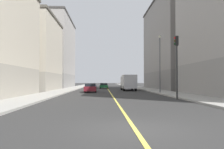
# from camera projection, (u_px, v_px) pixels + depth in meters

# --- Properties ---
(ground_plane) EXTENTS (400.00, 400.00, 0.00)m
(ground_plane) POSITION_uv_depth(u_px,v_px,m) (135.00, 129.00, 8.59)
(ground_plane) COLOR #2E2E2D
(ground_plane) RESTS_ON ground
(sidewalk_left) EXTENTS (3.50, 168.00, 0.15)m
(sidewalk_left) POSITION_uv_depth(u_px,v_px,m) (140.00, 88.00, 57.85)
(sidewalk_left) COLOR #9E9B93
(sidewalk_left) RESTS_ON ground
(sidewalk_right) EXTENTS (3.50, 168.00, 0.15)m
(sidewalk_right) POSITION_uv_depth(u_px,v_px,m) (74.00, 88.00, 57.22)
(sidewalk_right) COLOR #9E9B93
(sidewalk_right) RESTS_ON ground
(lane_center_stripe) EXTENTS (0.16, 154.00, 0.01)m
(lane_center_stripe) POSITION_uv_depth(u_px,v_px,m) (107.00, 88.00, 57.53)
(lane_center_stripe) COLOR #E5D14C
(lane_center_stripe) RESTS_ON ground
(building_left_mid) EXTENTS (9.67, 25.09, 18.91)m
(building_left_mid) POSITION_uv_depth(u_px,v_px,m) (176.00, 45.00, 50.92)
(building_left_mid) COLOR slate
(building_left_mid) RESTS_ON ground
(building_right_midblock) EXTENTS (9.67, 15.15, 13.28)m
(building_right_midblock) POSITION_uv_depth(u_px,v_px,m) (29.00, 54.00, 43.21)
(building_right_midblock) COLOR #9D9688
(building_right_midblock) RESTS_ON ground
(building_right_distant) EXTENTS (9.67, 21.97, 18.41)m
(building_right_distant) POSITION_uv_depth(u_px,v_px,m) (53.00, 53.00, 63.65)
(building_right_distant) COLOR gray
(building_right_distant) RESTS_ON ground
(traffic_light_left_near) EXTENTS (0.40, 0.32, 5.97)m
(traffic_light_left_near) POSITION_uv_depth(u_px,v_px,m) (177.00, 58.00, 22.47)
(traffic_light_left_near) COLOR #2D2D2D
(traffic_light_left_near) RESTS_ON ground
(street_lamp_left_near) EXTENTS (0.36, 0.36, 7.95)m
(street_lamp_left_near) POSITION_uv_depth(u_px,v_px,m) (160.00, 58.00, 33.26)
(street_lamp_left_near) COLOR #4C4C51
(street_lamp_left_near) RESTS_ON ground
(car_blue) EXTENTS (1.82, 3.91, 1.26)m
(car_blue) POSITION_uv_depth(u_px,v_px,m) (92.00, 86.00, 52.67)
(car_blue) COLOR #23389E
(car_blue) RESTS_ON ground
(car_green) EXTENTS (2.01, 4.17, 1.25)m
(car_green) POSITION_uv_depth(u_px,v_px,m) (104.00, 86.00, 55.89)
(car_green) COLOR #1E6B38
(car_green) RESTS_ON ground
(car_maroon) EXTENTS (1.96, 4.52, 1.36)m
(car_maroon) POSITION_uv_depth(u_px,v_px,m) (90.00, 88.00, 37.22)
(car_maroon) COLOR maroon
(car_maroon) RESTS_ON ground
(box_truck) EXTENTS (2.35, 7.99, 2.81)m
(box_truck) POSITION_uv_depth(u_px,v_px,m) (128.00, 82.00, 43.91)
(box_truck) COLOR beige
(box_truck) RESTS_ON ground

